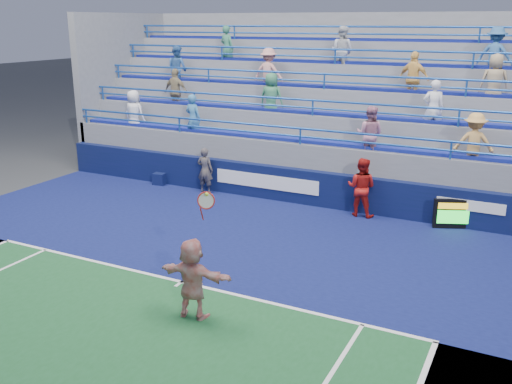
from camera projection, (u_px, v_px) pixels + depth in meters
The scene contains 8 objects.
ground at pixel (182, 283), 12.56m from camera, with size 120.00×120.00×0.00m, color #333538.
sponsor_wall at pixel (297, 186), 17.96m from camera, with size 18.00×0.32×1.10m.
bleacher_stand at pixel (337, 134), 20.90m from camera, with size 18.00×5.60×5.38m.
serve_speed_board at pixel (456, 214), 15.73m from camera, with size 1.18×0.59×0.84m.
judge_chair at pixel (160, 178), 20.05m from camera, with size 0.46×0.46×0.75m.
tennis_player at pixel (193, 279), 10.89m from camera, with size 1.53×0.57×2.61m.
line_judge at pixel (205, 170), 18.97m from camera, with size 0.56×0.37×1.54m, color #121933.
ball_girl at pixel (361, 187), 16.64m from camera, with size 0.85×0.66×1.75m, color #AD1713.
Camera 1 is at (6.62, -9.49, 5.54)m, focal length 40.00 mm.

